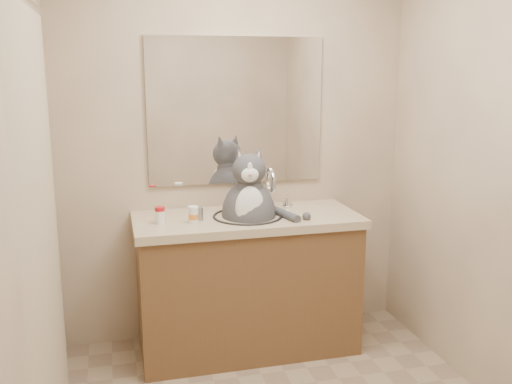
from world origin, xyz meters
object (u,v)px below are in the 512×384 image
(cat, at_px, (249,209))
(grey_canister, at_px, (199,214))
(pill_bottle_redcap, at_px, (160,215))
(pill_bottle_orange, at_px, (193,215))

(cat, distance_m, grey_canister, 0.30)
(pill_bottle_redcap, bearing_deg, cat, 2.72)
(cat, height_order, pill_bottle_orange, cat)
(pill_bottle_redcap, distance_m, grey_canister, 0.23)
(cat, distance_m, pill_bottle_redcap, 0.53)
(pill_bottle_orange, bearing_deg, grey_canister, 55.16)
(cat, relative_size, grey_canister, 8.45)
(cat, bearing_deg, pill_bottle_redcap, -167.12)
(cat, height_order, pill_bottle_redcap, cat)
(grey_canister, bearing_deg, pill_bottle_orange, -124.84)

